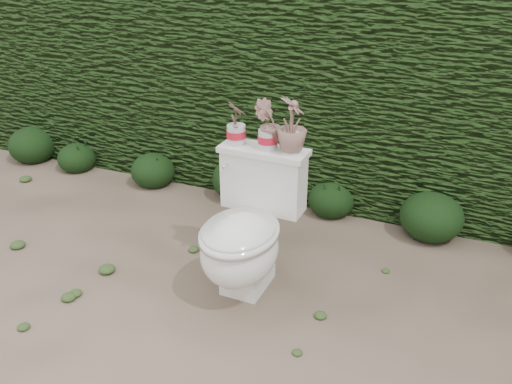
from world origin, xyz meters
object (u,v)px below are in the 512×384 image
at_px(potted_plant_right, 292,127).
at_px(potted_plant_center, 268,126).
at_px(toilet, 246,234).
at_px(potted_plant_left, 236,124).

bearing_deg(potted_plant_right, potted_plant_center, 66.08).
xyz_separation_m(potted_plant_center, potted_plant_right, (0.14, -0.00, 0.02)).
relative_size(toilet, potted_plant_right, 2.65).
height_order(potted_plant_center, potted_plant_right, potted_plant_right).
distance_m(potted_plant_left, potted_plant_center, 0.19).
distance_m(toilet, potted_plant_left, 0.61).
height_order(potted_plant_left, potted_plant_center, potted_plant_center).
bearing_deg(potted_plant_right, toilet, 122.13).
xyz_separation_m(potted_plant_left, potted_plant_right, (0.33, -0.01, 0.03)).
height_order(toilet, potted_plant_left, potted_plant_left).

